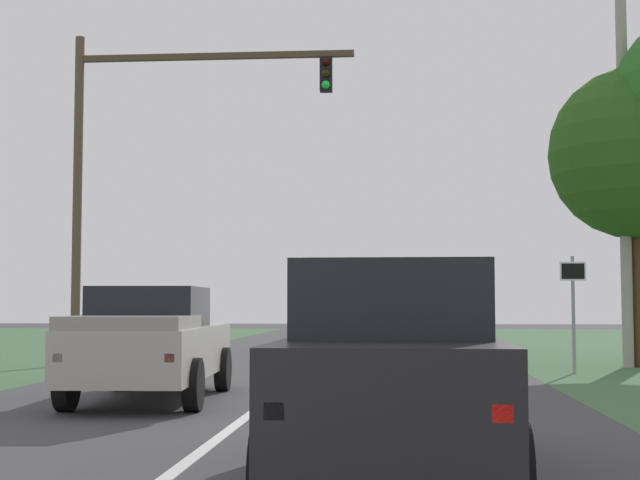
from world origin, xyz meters
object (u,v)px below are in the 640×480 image
(extra_tree_1, at_px, (636,154))
(keep_moving_sign, at_px, (573,298))
(utility_pole_right, at_px, (624,173))
(red_suv_near, at_px, (393,367))
(traffic_light, at_px, (144,148))
(pickup_truck_lead, at_px, (151,343))

(extra_tree_1, bearing_deg, keep_moving_sign, -132.33)
(utility_pole_right, height_order, extra_tree_1, utility_pole_right)
(red_suv_near, distance_m, extra_tree_1, 17.45)
(traffic_light, height_order, utility_pole_right, utility_pole_right)
(red_suv_near, relative_size, traffic_light, 0.53)
(red_suv_near, bearing_deg, pickup_truck_lead, 121.05)
(utility_pole_right, bearing_deg, keep_moving_sign, -129.19)
(pickup_truck_lead, xyz_separation_m, extra_tree_1, (10.19, 9.06, 4.48))
(keep_moving_sign, xyz_separation_m, extra_tree_1, (2.06, 2.26, 3.72))
(red_suv_near, height_order, utility_pole_right, utility_pole_right)
(extra_tree_1, bearing_deg, traffic_light, -178.47)
(red_suv_near, xyz_separation_m, traffic_light, (-6.55, 15.37, 4.65))
(pickup_truck_lead, distance_m, traffic_light, 10.24)
(red_suv_near, distance_m, utility_pole_right, 17.09)
(red_suv_near, relative_size, extra_tree_1, 0.60)
(red_suv_near, height_order, pickup_truck_lead, red_suv_near)
(utility_pole_right, xyz_separation_m, extra_tree_1, (0.33, 0.14, 0.51))
(pickup_truck_lead, relative_size, keep_moving_sign, 2.02)
(utility_pole_right, relative_size, extra_tree_1, 1.29)
(pickup_truck_lead, xyz_separation_m, keep_moving_sign, (8.13, 6.80, 0.76))
(pickup_truck_lead, bearing_deg, traffic_light, 106.27)
(red_suv_near, distance_m, traffic_light, 17.35)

